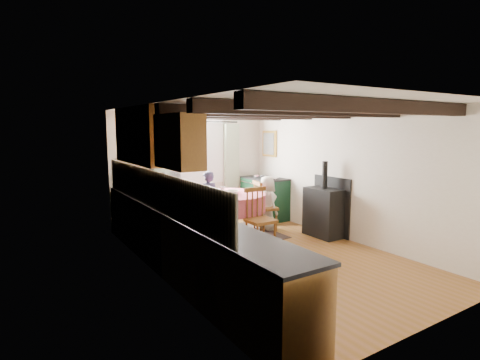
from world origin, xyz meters
TOP-DOWN VIEW (x-y plane):
  - floor at (0.00, 0.00)m, footprint 3.60×5.50m
  - ceiling at (0.00, 0.00)m, footprint 3.60×5.50m
  - wall_back at (0.00, 2.75)m, footprint 3.60×0.00m
  - wall_front at (0.00, -2.75)m, footprint 3.60×0.00m
  - wall_left at (-1.80, 0.00)m, footprint 0.00×5.50m
  - wall_right at (1.80, 0.00)m, footprint 0.00×5.50m
  - beam_a at (0.00, -2.00)m, footprint 3.60×0.16m
  - beam_b at (0.00, -1.00)m, footprint 3.60×0.16m
  - beam_c at (0.00, 0.00)m, footprint 3.60×0.16m
  - beam_d at (0.00, 1.00)m, footprint 3.60×0.16m
  - beam_e at (0.00, 2.00)m, footprint 3.60×0.16m
  - splash_left at (-1.78, 0.30)m, footprint 0.02×4.50m
  - splash_back at (-1.00, 2.73)m, footprint 1.40×0.02m
  - base_cabinet_left at (-1.50, 0.00)m, footprint 0.60×5.30m
  - base_cabinet_back at (-1.05, 2.45)m, footprint 1.30×0.60m
  - worktop_left at (-1.48, 0.00)m, footprint 0.64×5.30m
  - worktop_back at (-1.05, 2.43)m, footprint 1.30×0.64m
  - wall_cabinet_glass at (-1.63, 1.20)m, footprint 0.34×1.80m
  - wall_cabinet_solid at (-1.63, -0.30)m, footprint 0.34×0.90m
  - window_frame at (0.10, 2.73)m, footprint 1.34×0.03m
  - window_pane at (0.10, 2.74)m, footprint 1.20×0.01m
  - curtain_left at (-0.75, 2.65)m, footprint 0.35×0.10m
  - curtain_right at (0.95, 2.65)m, footprint 0.35×0.10m
  - curtain_rod at (0.10, 2.65)m, footprint 2.00×0.03m
  - wall_picture at (1.77, 2.30)m, footprint 0.04×0.50m
  - wall_plate at (1.05, 2.72)m, footprint 0.30×0.02m
  - rug at (0.05, 1.25)m, footprint 1.88×1.46m
  - dining_table at (0.05, 1.25)m, footprint 1.38×1.38m
  - chair_near at (0.14, 0.36)m, footprint 0.46×0.48m
  - chair_left at (-0.85, 1.19)m, footprint 0.42×0.40m
  - chair_right at (0.88, 1.23)m, footprint 0.55×0.53m
  - aga_range at (1.47, 2.05)m, footprint 0.68×1.05m
  - cast_iron_stove at (1.58, 0.30)m, footprint 0.43×0.72m
  - child_far at (-0.07, 1.90)m, footprint 0.47×0.33m
  - child_right at (0.94, 1.25)m, footprint 0.38×0.56m
  - bowl_a at (0.16, 1.31)m, footprint 0.29×0.29m
  - bowl_b at (0.07, 1.16)m, footprint 0.24×0.24m
  - cup at (0.05, 1.52)m, footprint 0.15×0.15m
  - canister_tall at (-1.34, 2.44)m, footprint 0.13×0.13m
  - canister_wide at (-0.99, 2.47)m, footprint 0.16×0.16m
  - canister_slim at (-0.81, 2.40)m, footprint 0.09×0.09m

SIDE VIEW (x-z plane):
  - floor at x=0.00m, z-range 0.00..0.00m
  - rug at x=0.05m, z-range 0.00..0.01m
  - dining_table at x=0.05m, z-range 0.00..0.83m
  - base_cabinet_left at x=-1.50m, z-range 0.00..0.88m
  - base_cabinet_back at x=-1.05m, z-range 0.00..0.88m
  - chair_left at x=-0.85m, z-range 0.00..0.90m
  - aga_range at x=1.47m, z-range 0.00..0.97m
  - chair_right at x=0.88m, z-range 0.00..1.02m
  - chair_near at x=0.14m, z-range 0.00..1.05m
  - child_right at x=0.94m, z-range 0.00..1.11m
  - child_far at x=-0.07m, z-range 0.00..1.21m
  - cast_iron_stove at x=1.58m, z-range 0.00..1.45m
  - bowl_a at x=0.16m, z-range 0.83..0.88m
  - bowl_b at x=0.07m, z-range 0.83..0.90m
  - cup at x=0.05m, z-range 0.83..0.93m
  - worktop_left at x=-1.48m, z-range 0.88..0.92m
  - worktop_back at x=-1.05m, z-range 0.88..0.92m
  - canister_wide at x=-0.99m, z-range 0.92..1.10m
  - canister_tall at x=-1.34m, z-range 0.92..1.14m
  - canister_slim at x=-0.81m, z-range 0.92..1.17m
  - curtain_left at x=-0.75m, z-range 0.05..2.15m
  - curtain_right at x=0.95m, z-range 0.05..2.15m
  - wall_back at x=0.00m, z-range 0.00..2.40m
  - wall_front at x=0.00m, z-range 0.00..2.40m
  - wall_left at x=-1.80m, z-range 0.00..2.40m
  - wall_right at x=1.80m, z-range 0.00..2.40m
  - splash_left at x=-1.78m, z-range 0.92..1.48m
  - splash_back at x=-1.00m, z-range 0.92..1.48m
  - window_frame at x=0.10m, z-range 0.83..2.37m
  - window_pane at x=0.10m, z-range 0.90..2.30m
  - wall_picture at x=1.77m, z-range 1.40..2.00m
  - wall_plate at x=1.05m, z-range 1.55..1.85m
  - wall_cabinet_solid at x=-1.63m, z-range 1.55..2.25m
  - wall_cabinet_glass at x=-1.63m, z-range 1.50..2.40m
  - curtain_rod at x=0.10m, z-range 2.19..2.22m
  - beam_a at x=0.00m, z-range 2.23..2.39m
  - beam_b at x=0.00m, z-range 2.23..2.39m
  - beam_c at x=0.00m, z-range 2.23..2.39m
  - beam_d at x=0.00m, z-range 2.23..2.39m
  - beam_e at x=0.00m, z-range 2.23..2.39m
  - ceiling at x=0.00m, z-range 2.40..2.40m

